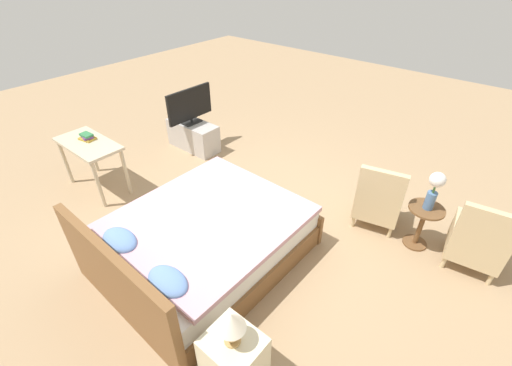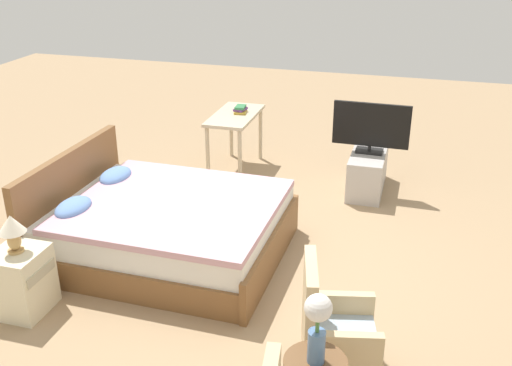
% 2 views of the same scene
% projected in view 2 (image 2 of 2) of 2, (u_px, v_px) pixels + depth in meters
% --- Properties ---
extents(ground_plane, '(16.00, 16.00, 0.00)m').
position_uv_depth(ground_plane, '(257.00, 263.00, 5.78)').
color(ground_plane, '#A38460').
extents(bed, '(1.82, 2.21, 0.96)m').
position_uv_depth(bed, '(164.00, 227.00, 5.83)').
color(bed, brown).
rests_on(bed, ground_plane).
extents(armchair_by_window_right, '(0.65, 0.65, 0.92)m').
position_uv_depth(armchair_by_window_right, '(333.00, 332.00, 4.22)').
color(armchair_by_window_right, '#CCB284').
rests_on(armchair_by_window_right, ground_plane).
extents(flower_vase, '(0.17, 0.17, 0.48)m').
position_uv_depth(flower_vase, '(318.00, 322.00, 3.55)').
color(flower_vase, '#4C709E').
rests_on(flower_vase, side_table).
extents(nightstand, '(0.44, 0.41, 0.57)m').
position_uv_depth(nightstand, '(22.00, 281.00, 4.98)').
color(nightstand, beige).
rests_on(nightstand, ground_plane).
extents(table_lamp, '(0.22, 0.22, 0.33)m').
position_uv_depth(table_lamp, '(12.00, 228.00, 4.78)').
color(table_lamp, tan).
rests_on(table_lamp, nightstand).
extents(tv_stand, '(0.96, 0.40, 0.49)m').
position_uv_depth(tv_stand, '(368.00, 171.00, 7.26)').
color(tv_stand, '#B7B2AD').
rests_on(tv_stand, ground_plane).
extents(tv_flatscreen, '(0.21, 0.90, 0.60)m').
position_uv_depth(tv_flatscreen, '(371.00, 127.00, 7.04)').
color(tv_flatscreen, black).
rests_on(tv_flatscreen, tv_stand).
extents(vanity_desk, '(1.04, 0.52, 0.76)m').
position_uv_depth(vanity_desk, '(235.00, 123.00, 7.69)').
color(vanity_desk, beige).
rests_on(vanity_desk, ground_plane).
extents(book_stack, '(0.24, 0.19, 0.09)m').
position_uv_depth(book_stack, '(240.00, 110.00, 7.68)').
color(book_stack, '#B79333').
rests_on(book_stack, vanity_desk).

